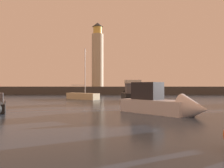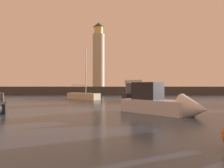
% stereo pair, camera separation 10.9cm
% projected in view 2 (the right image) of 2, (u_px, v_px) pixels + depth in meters
% --- Properties ---
extents(ground_plane, '(220.00, 220.00, 0.00)m').
position_uv_depth(ground_plane, '(108.00, 102.00, 31.41)').
color(ground_plane, '#2D3D51').
extents(breakwater, '(83.04, 6.71, 2.05)m').
position_uv_depth(breakwater, '(112.00, 90.00, 61.35)').
color(breakwater, '#423F3D').
rests_on(breakwater, ground_plane).
extents(lighthouse, '(3.13, 3.13, 17.15)m').
position_uv_depth(lighthouse, '(99.00, 56.00, 61.49)').
color(lighthouse, beige).
rests_on(lighthouse, breakwater).
extents(motorboat_1, '(2.77, 9.17, 3.48)m').
position_uv_depth(motorboat_1, '(131.00, 95.00, 33.15)').
color(motorboat_1, black).
rests_on(motorboat_1, ground_plane).
extents(motorboat_3, '(6.70, 6.91, 3.04)m').
position_uv_depth(motorboat_3, '(165.00, 104.00, 18.41)').
color(motorboat_3, silver).
rests_on(motorboat_3, ground_plane).
extents(sailboat_moored, '(6.11, 5.56, 8.51)m').
position_uv_depth(sailboat_moored, '(83.00, 96.00, 38.61)').
color(sailboat_moored, beige).
rests_on(sailboat_moored, ground_plane).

